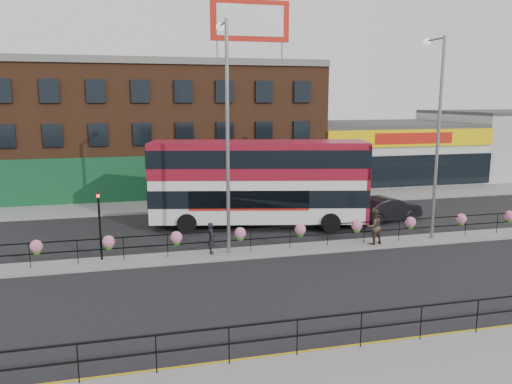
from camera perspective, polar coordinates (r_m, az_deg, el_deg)
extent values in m
plane|color=black|center=(24.80, 1.67, -6.93)|extent=(120.00, 120.00, 0.00)
cube|color=gray|center=(14.54, 15.26, -20.39)|extent=(60.00, 4.00, 0.15)
cube|color=gray|center=(36.12, -3.42, -1.23)|extent=(60.00, 4.00, 0.15)
cube|color=gray|center=(24.78, 1.67, -6.77)|extent=(60.00, 1.60, 0.15)
cube|color=gold|center=(16.35, 11.19, -16.79)|extent=(60.00, 0.10, 0.01)
cube|color=gold|center=(16.20, 11.46, -17.06)|extent=(60.00, 0.10, 0.01)
cube|color=brown|center=(42.92, -10.76, 7.12)|extent=(25.00, 12.00, 10.00)
cube|color=#3F3F42|center=(42.93, -11.00, 14.00)|extent=(25.00, 12.00, 0.30)
cube|color=#114A27|center=(37.23, -10.05, 1.52)|extent=(25.00, 0.25, 3.40)
cube|color=silver|center=(48.52, 13.72, 4.43)|extent=(15.00, 12.00, 5.00)
cube|color=#3F3F42|center=(48.32, 13.86, 7.55)|extent=(15.00, 12.00, 0.30)
cube|color=yellow|center=(43.09, 17.55, 5.90)|extent=(15.00, 0.25, 1.40)
cube|color=red|center=(42.99, 17.63, 5.88)|extent=(7.00, 0.10, 0.90)
cube|color=black|center=(43.37, 17.35, 2.34)|extent=(15.00, 0.25, 2.60)
cube|color=#B1B1AC|center=(56.80, 27.12, 4.93)|extent=(14.50, 12.00, 6.00)
cube|color=red|center=(39.23, -0.68, 19.00)|extent=(6.00, 0.25, 3.00)
cube|color=white|center=(39.09, -0.63, 19.03)|extent=(5.10, 0.04, 2.25)
cylinder|color=slate|center=(38.47, -4.45, 15.84)|extent=(0.12, 0.12, 1.40)
cylinder|color=slate|center=(39.61, 2.99, 15.70)|extent=(0.12, 0.12, 1.40)
cube|color=black|center=(24.46, 1.68, -4.14)|extent=(30.00, 0.05, 0.05)
cube|color=black|center=(24.59, 1.68, -5.25)|extent=(30.00, 0.05, 0.05)
cylinder|color=black|center=(24.22, -24.47, -6.61)|extent=(0.04, 0.04, 1.10)
cylinder|color=black|center=(23.92, -19.73, -6.49)|extent=(0.04, 0.04, 1.10)
cylinder|color=black|center=(23.78, -14.91, -6.31)|extent=(0.04, 0.04, 1.10)
cylinder|color=black|center=(23.81, -10.07, -6.09)|extent=(0.04, 0.04, 1.10)
cylinder|color=black|center=(24.00, -5.28, -5.83)|extent=(0.04, 0.04, 1.10)
cylinder|color=black|center=(24.36, -0.60, -5.53)|extent=(0.04, 0.04, 1.10)
cylinder|color=black|center=(24.88, 3.91, -5.22)|extent=(0.04, 0.04, 1.10)
cylinder|color=black|center=(25.54, 8.20, -4.88)|extent=(0.04, 0.04, 1.10)
cylinder|color=black|center=(26.34, 12.25, -4.54)|extent=(0.04, 0.04, 1.10)
cylinder|color=black|center=(27.26, 16.04, -4.20)|extent=(0.04, 0.04, 1.10)
cylinder|color=black|center=(28.29, 19.57, -3.87)|extent=(0.04, 0.04, 1.10)
cylinder|color=black|center=(29.43, 22.84, -3.55)|extent=(0.04, 0.04, 1.10)
cylinder|color=black|center=(30.65, 25.85, -3.24)|extent=(0.04, 0.04, 1.10)
sphere|color=#C96A8C|center=(24.05, -23.82, -5.69)|extent=(0.56, 0.56, 0.56)
sphere|color=#34691D|center=(24.12, -23.78, -6.21)|extent=(0.36, 0.36, 0.36)
sphere|color=#C96A8C|center=(23.69, -16.50, -5.45)|extent=(0.56, 0.56, 0.56)
sphere|color=#34691D|center=(23.76, -16.47, -5.98)|extent=(0.36, 0.36, 0.36)
sphere|color=#C96A8C|center=(23.72, -9.09, -5.11)|extent=(0.56, 0.56, 0.56)
sphere|color=#34691D|center=(23.79, -9.07, -5.65)|extent=(0.36, 0.36, 0.36)
sphere|color=#C96A8C|center=(24.14, -1.82, -4.70)|extent=(0.56, 0.56, 0.56)
sphere|color=#34691D|center=(24.21, -1.82, -5.23)|extent=(0.36, 0.36, 0.36)
sphere|color=#C96A8C|center=(24.94, 5.08, -4.24)|extent=(0.56, 0.56, 0.56)
sphere|color=#34691D|center=(24.99, 5.07, -4.75)|extent=(0.36, 0.36, 0.36)
sphere|color=#C96A8C|center=(26.06, 11.46, -3.76)|extent=(0.56, 0.56, 0.56)
sphere|color=#34691D|center=(26.12, 11.44, -4.25)|extent=(0.36, 0.36, 0.36)
sphere|color=#C96A8C|center=(27.48, 17.25, -3.29)|extent=(0.56, 0.56, 0.56)
sphere|color=#34691D|center=(27.54, 17.22, -3.75)|extent=(0.36, 0.36, 0.36)
sphere|color=#C96A8C|center=(29.16, 22.41, -2.83)|extent=(0.56, 0.56, 0.56)
sphere|color=#34691D|center=(29.21, 22.38, -3.27)|extent=(0.36, 0.36, 0.36)
sphere|color=#C96A8C|center=(31.04, 26.97, -2.41)|extent=(0.56, 0.56, 0.56)
sphere|color=#34691D|center=(31.09, 26.94, -2.83)|extent=(0.36, 0.36, 0.36)
cube|color=black|center=(14.78, 4.76, -14.33)|extent=(20.00, 0.05, 0.05)
cube|color=black|center=(15.00, 4.73, -16.05)|extent=(20.00, 0.05, 0.05)
cylinder|color=black|center=(14.47, -19.68, -17.96)|extent=(0.04, 0.04, 1.10)
cylinder|color=black|center=(14.38, -11.34, -17.71)|extent=(0.04, 0.04, 1.10)
cylinder|color=black|center=(14.57, -3.10, -17.11)|extent=(0.04, 0.04, 1.10)
cylinder|color=black|center=(15.02, 4.73, -16.23)|extent=(0.04, 0.04, 1.10)
cylinder|color=black|center=(15.72, 11.91, -15.16)|extent=(0.04, 0.04, 1.10)
cylinder|color=black|center=(16.63, 18.33, -14.00)|extent=(0.04, 0.04, 1.10)
cylinder|color=black|center=(17.72, 23.96, -12.84)|extent=(0.04, 0.04, 1.10)
cube|color=white|center=(29.13, 0.27, 1.19)|extent=(12.72, 5.49, 4.51)
cube|color=maroon|center=(28.95, 0.28, 3.72)|extent=(12.79, 5.56, 2.03)
cube|color=black|center=(29.27, 0.27, -0.33)|extent=(12.82, 5.59, 1.02)
cube|color=black|center=(28.93, 0.28, 4.06)|extent=(12.84, 5.61, 1.02)
cube|color=maroon|center=(28.84, 0.28, 5.68)|extent=(12.72, 5.49, 0.14)
cube|color=maroon|center=(29.91, 12.14, 1.20)|extent=(0.83, 2.85, 4.51)
cube|color=red|center=(27.87, -0.82, -1.01)|extent=(6.61, 1.53, 1.13)
cylinder|color=black|center=(28.38, -7.90, -3.58)|extent=(1.17, 0.58, 1.13)
cylinder|color=black|center=(31.11, -7.29, -2.31)|extent=(1.17, 0.58, 1.13)
cylinder|color=black|center=(28.58, 8.52, -3.50)|extent=(1.17, 0.58, 1.13)
cylinder|color=black|center=(31.28, 7.67, -2.25)|extent=(1.17, 0.58, 1.13)
imported|color=black|center=(31.97, 14.74, -1.87)|extent=(4.13, 5.49, 1.52)
imported|color=black|center=(24.05, -5.11, -5.27)|extent=(0.62, 0.47, 1.53)
imported|color=#403527|center=(26.16, 13.31, -3.86)|extent=(1.18, 1.07, 1.83)
cylinder|color=slate|center=(23.26, -3.26, 5.90)|extent=(0.17, 0.17, 10.84)
cylinder|color=slate|center=(24.22, -3.78, 18.67)|extent=(0.11, 1.63, 0.11)
sphere|color=silver|center=(25.01, -4.12, 18.29)|extent=(0.39, 0.39, 0.39)
cylinder|color=slate|center=(27.42, 20.07, 5.55)|extent=(0.17, 0.17, 10.42)
cylinder|color=slate|center=(28.15, 19.84, 16.11)|extent=(0.10, 1.56, 0.10)
sphere|color=silver|center=(28.80, 18.94, 15.92)|extent=(0.38, 0.38, 0.38)
cylinder|color=black|center=(23.94, -17.41, -3.72)|extent=(0.10, 0.10, 3.20)
imported|color=black|center=(23.61, -17.62, 0.04)|extent=(0.15, 0.18, 0.90)
sphere|color=#FF190C|center=(23.52, -17.62, -0.44)|extent=(0.14, 0.14, 0.14)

